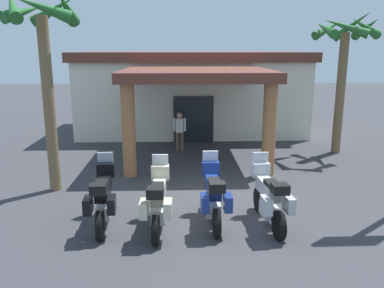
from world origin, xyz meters
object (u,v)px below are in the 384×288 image
Objects in this scene: motorcycle_black at (103,198)px; motel_building at (192,91)px; motorcycle_cream at (158,201)px; palm_tree_roadside at (43,46)px; motorcycle_silver at (269,198)px; palm_tree_near_portico at (345,49)px; motorcycle_blue at (213,196)px; pedestrian at (180,129)px.

motel_building is at bearing -16.20° from motorcycle_black.
motorcycle_cream is at bearing -105.13° from motorcycle_black.
palm_tree_roadside is (-4.51, -8.74, 2.16)m from motel_building.
motorcycle_silver is 8.74m from palm_tree_near_portico.
pedestrian reaches higher than motorcycle_blue.
motel_building reaches higher than pedestrian.
motel_building is 11.66m from motorcycle_silver.
motorcycle_black is 1.00× the size of motorcycle_blue.
motorcycle_black is 7.36m from pedestrian.
palm_tree_near_portico reaches higher than motel_building.
palm_tree_near_portico is (7.04, 6.84, 3.44)m from motorcycle_cream.
palm_tree_near_portico reaches higher than motorcycle_cream.
motorcycle_black is 11.17m from palm_tree_near_portico.
motorcycle_blue is 7.12m from pedestrian.
motorcycle_cream is 0.39× the size of palm_tree_near_portico.
motorcycle_black is at bearing 83.38° from motorcycle_silver.
motorcycle_blue is 1.33m from motorcycle_silver.
motorcycle_silver is (3.96, -0.17, 0.00)m from motorcycle_black.
motorcycle_black and motorcycle_cream have the same top height.
pedestrian is 0.28× the size of palm_tree_roadside.
motorcycle_black is at bearing 167.22° from pedestrian.
motorcycle_blue is at bearing -131.12° from palm_tree_near_portico.
motorcycle_silver is at bearing -95.69° from motorcycle_black.
motorcycle_blue is at bearing -92.94° from motorcycle_black.
motorcycle_black is 0.39× the size of palm_tree_near_portico.
palm_tree_roadside is at bearing 142.05° from pedestrian.
motorcycle_cream is 1.00× the size of motorcycle_silver.
pedestrian is at bearing 5.33° from motorcycle_blue.
motorcycle_silver is at bearing -82.73° from motel_building.
pedestrian is at bearing 49.65° from palm_tree_roadside.
motel_building is at bearing 140.32° from palm_tree_near_portico.
motorcycle_silver is 0.39× the size of palm_tree_near_portico.
palm_tree_near_portico is at bearing -55.10° from motorcycle_black.
motorcycle_silver is 1.37× the size of pedestrian.
motel_building is 2.00× the size of palm_tree_near_portico.
pedestrian is at bearing -18.43° from motorcycle_black.
motorcycle_silver is 7.38m from palm_tree_roadside.
pedestrian is 6.78m from palm_tree_roadside.
motorcycle_blue is 9.35m from palm_tree_near_portico.
motorcycle_blue is at bearing -75.24° from motorcycle_cream.
palm_tree_near_portico is (5.75, -4.77, 2.07)m from motel_building.
palm_tree_near_portico reaches higher than motorcycle_black.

